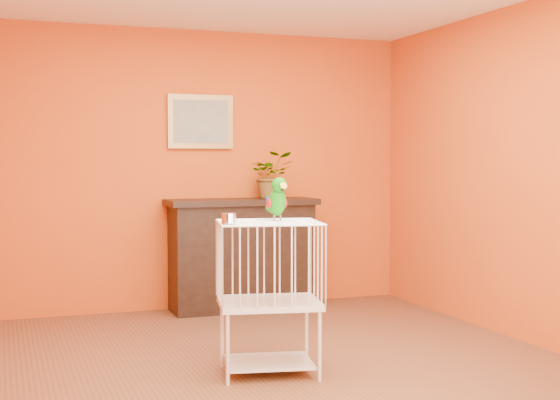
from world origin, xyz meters
name	(u,v)px	position (x,y,z in m)	size (l,w,h in m)	color
ground	(282,366)	(0.00, 0.00, 0.00)	(4.50, 4.50, 0.00)	brown
room_shell	(282,132)	(0.00, 0.00, 1.58)	(4.50, 4.50, 4.50)	#CA4913
console_cabinet	(242,254)	(0.33, 2.01, 0.52)	(1.39, 0.50, 1.03)	black
potted_plant	(272,180)	(0.63, 2.00, 1.20)	(0.40, 0.44, 0.34)	#26722D
framed_picture	(201,122)	(0.00, 2.22, 1.75)	(0.62, 0.04, 0.50)	#A67D3B
birdcage	(269,295)	(-0.14, -0.14, 0.52)	(0.73, 0.61, 1.00)	white
feed_cup	(229,218)	(-0.44, -0.24, 1.03)	(0.09, 0.09, 0.06)	silver
parrot	(277,199)	(-0.06, -0.09, 1.14)	(0.14, 0.26, 0.29)	#59544C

